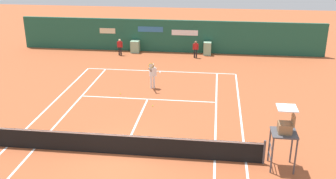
{
  "coord_description": "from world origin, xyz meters",
  "views": [
    {
      "loc": [
        3.82,
        -14.57,
        8.69
      ],
      "look_at": [
        1.25,
        6.04,
        0.8
      ],
      "focal_mm": 41.96,
      "sensor_mm": 36.0,
      "label": 1
    }
  ],
  "objects": [
    {
      "name": "player_on_baseline",
      "position": [
        0.01,
        8.24,
        0.96
      ],
      "size": [
        0.49,
        0.82,
        1.82
      ],
      "rotation": [
        0.0,
        0.0,
        3.55
      ],
      "color": "white",
      "rests_on": "ground_plane"
    },
    {
      "name": "sponsor_back_wall",
      "position": [
        0.0,
        16.97,
        1.29
      ],
      "size": [
        25.0,
        1.02,
        2.67
      ],
      "color": "#1E5642",
      "rests_on": "ground_plane"
    },
    {
      "name": "ground_plane",
      "position": [
        -0.0,
        0.58,
        0.0
      ],
      "size": [
        80.0,
        80.0,
        0.01
      ],
      "color": "#A8512D"
    },
    {
      "name": "tennis_ball_mid_court",
      "position": [
        -1.78,
        6.99,
        0.03
      ],
      "size": [
        0.07,
        0.07,
        0.07
      ],
      "primitive_type": "sphere",
      "color": "#CCE033",
      "rests_on": "ground_plane"
    },
    {
      "name": "tennis_net",
      "position": [
        0.0,
        0.0,
        0.51
      ],
      "size": [
        12.1,
        0.1,
        1.07
      ],
      "color": "#4C4C51",
      "rests_on": "ground_plane"
    },
    {
      "name": "ball_kid_right_post",
      "position": [
        2.27,
        15.44,
        0.78
      ],
      "size": [
        0.45,
        0.19,
        1.36
      ],
      "rotation": [
        0.0,
        0.0,
        3.09
      ],
      "color": "black",
      "rests_on": "ground_plane"
    },
    {
      "name": "tennis_ball_by_sideline",
      "position": [
        0.47,
        5.39,
        0.03
      ],
      "size": [
        0.07,
        0.07,
        0.07
      ],
      "primitive_type": "sphere",
      "color": "#CCE033",
      "rests_on": "ground_plane"
    },
    {
      "name": "umpire_chair",
      "position": [
        6.68,
        -0.21,
        1.71
      ],
      "size": [
        1.0,
        1.0,
        2.67
      ],
      "rotation": [
        0.0,
        0.0,
        1.57
      ],
      "color": "#47474C",
      "rests_on": "ground_plane"
    },
    {
      "name": "ball_kid_left_post",
      "position": [
        -3.83,
        15.44,
        0.77
      ],
      "size": [
        0.45,
        0.19,
        1.33
      ],
      "rotation": [
        0.0,
        0.0,
        3.18
      ],
      "color": "black",
      "rests_on": "ground_plane"
    }
  ]
}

